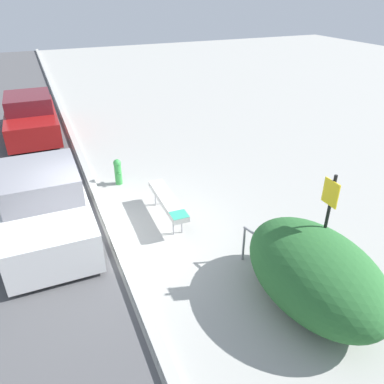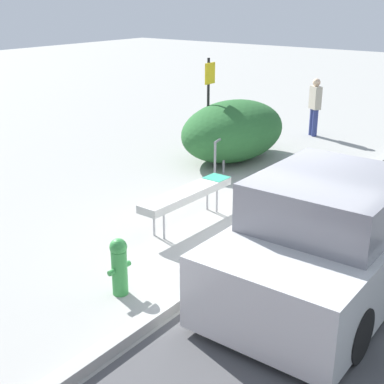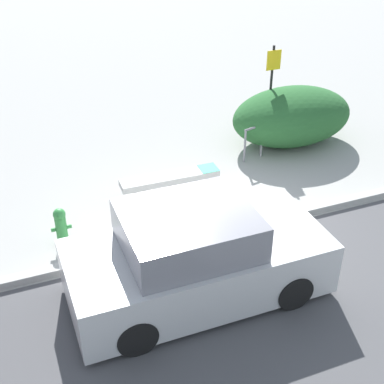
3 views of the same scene
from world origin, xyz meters
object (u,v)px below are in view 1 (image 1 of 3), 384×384
(bench, at_px, (168,200))
(sign_post, at_px, (326,221))
(fire_hydrant, at_px, (118,171))
(bike_rack, at_px, (253,246))
(parked_car_far, at_px, (31,117))
(parked_car_near, at_px, (45,206))

(bench, height_order, sign_post, sign_post)
(fire_hydrant, bearing_deg, bike_rack, 19.55)
(sign_post, xyz_separation_m, parked_car_far, (-10.85, -4.59, -0.71))
(bench, distance_m, parked_car_far, 8.11)
(bench, distance_m, bike_rack, 2.53)
(bike_rack, relative_size, parked_car_near, 0.21)
(sign_post, relative_size, fire_hydrant, 3.01)
(bike_rack, xyz_separation_m, parked_car_near, (-2.89, -3.68, 0.19))
(bike_rack, bearing_deg, bench, -157.71)
(bench, distance_m, fire_hydrant, 2.39)
(parked_car_near, bearing_deg, parked_car_far, -179.79)
(sign_post, bearing_deg, parked_car_far, -157.08)
(bike_rack, height_order, fire_hydrant, bike_rack)
(bench, bearing_deg, sign_post, 31.41)
(sign_post, distance_m, parked_car_far, 11.80)
(bike_rack, distance_m, fire_hydrant, 4.92)
(bench, xyz_separation_m, parked_car_far, (-7.64, -2.72, 0.16))
(sign_post, bearing_deg, bench, -149.84)
(fire_hydrant, relative_size, parked_car_near, 0.19)
(bike_rack, height_order, parked_car_far, parked_car_far)
(bench, bearing_deg, bike_rack, 23.54)
(bike_rack, distance_m, parked_car_far, 10.64)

